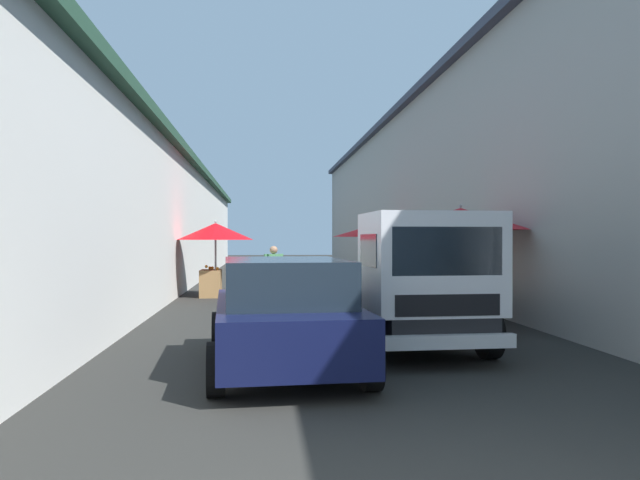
% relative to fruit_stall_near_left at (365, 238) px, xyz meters
% --- Properties ---
extents(ground, '(90.00, 90.00, 0.00)m').
position_rel_fruit_stall_near_left_xyz_m(ground, '(-5.15, 2.42, -1.73)').
color(ground, '#282826').
extents(building_left_whitewash, '(49.80, 7.50, 4.49)m').
position_rel_fruit_stall_near_left_xyz_m(building_left_whitewash, '(-2.90, 9.70, 0.53)').
color(building_left_whitewash, silver).
rests_on(building_left_whitewash, ground).
extents(building_right_concrete, '(49.80, 7.50, 6.67)m').
position_rel_fruit_stall_near_left_xyz_m(building_right_concrete, '(-2.90, -4.86, 1.62)').
color(building_right_concrete, gray).
rests_on(building_right_concrete, ground).
extents(fruit_stall_near_left, '(2.44, 2.44, 2.21)m').
position_rel_fruit_stall_near_left_xyz_m(fruit_stall_near_left, '(0.00, 0.00, 0.00)').
color(fruit_stall_near_left, '#9E9EA3').
rests_on(fruit_stall_near_left, ground).
extents(fruit_stall_far_left, '(2.84, 2.84, 2.42)m').
position_rel_fruit_stall_near_left_xyz_m(fruit_stall_far_left, '(-9.72, -0.27, 0.19)').
color(fruit_stall_far_left, '#9E9EA3').
rests_on(fruit_stall_far_left, ground).
extents(fruit_stall_mid_lane, '(2.21, 2.21, 2.24)m').
position_rel_fruit_stall_near_left_xyz_m(fruit_stall_mid_lane, '(-3.95, 5.15, -0.03)').
color(fruit_stall_mid_lane, '#9E9EA3').
rests_on(fruit_stall_mid_lane, ground).
extents(hatchback_car, '(4.00, 2.11, 1.45)m').
position_rel_fruit_stall_near_left_xyz_m(hatchback_car, '(-13.79, 3.50, -0.99)').
color(hatchback_car, '#0F1438').
rests_on(hatchback_car, ground).
extents(delivery_truck, '(4.97, 2.10, 2.08)m').
position_rel_fruit_stall_near_left_xyz_m(delivery_truck, '(-12.75, 1.46, -0.69)').
color(delivery_truck, black).
rests_on(delivery_truck, ground).
extents(vendor_by_crates, '(0.42, 0.51, 1.52)m').
position_rel_fruit_stall_near_left_xyz_m(vendor_by_crates, '(-6.12, 3.48, -0.86)').
color(vendor_by_crates, navy).
rests_on(vendor_by_crates, ground).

